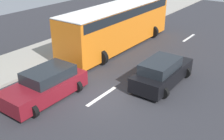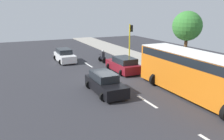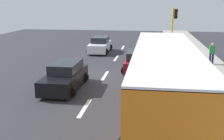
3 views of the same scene
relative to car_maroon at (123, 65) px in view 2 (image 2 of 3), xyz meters
The scene contains 14 objects.
ground_plane 2.93m from the car_maroon, 141.83° to the right, with size 40.00×60.00×0.10m, color #2D2D33.
sidewalk 5.12m from the car_maroon, 20.13° to the right, with size 4.00×60.00×0.15m, color #9E998E.
lane_stripe_north 8.09m from the car_maroon, 106.03° to the right, with size 0.20×2.40×0.01m, color white.
lane_stripe_mid 2.92m from the car_maroon, 141.83° to the right, with size 0.20×2.40×0.01m, color white.
lane_stripe_south 4.85m from the car_maroon, 117.64° to the left, with size 0.20×2.40×0.01m, color white.
lane_stripe_far_south 10.51m from the car_maroon, 102.25° to the left, with size 0.20×2.40×0.01m, color white.
car_maroon is the anchor object (origin of this frame).
car_black 6.32m from the car_maroon, 130.34° to the right, with size 2.18×4.49×1.52m.
car_white 8.26m from the car_maroon, 120.71° to the left, with size 2.18×4.17×1.52m.
city_bus 8.71m from the car_maroon, 80.37° to the right, with size 3.20×11.00×3.16m.
motorcycle 4.80m from the car_maroon, 93.13° to the left, with size 0.60×1.30×1.53m.
pedestrian_by_tree 6.06m from the car_maroon, 22.42° to the left, with size 0.40×0.24×1.69m.
traffic_light_corner 4.78m from the car_maroon, 51.84° to the left, with size 0.49×0.24×4.50m.
street_tree_center 8.47m from the car_maroon, ahead, with size 3.22×3.22×5.97m.
Camera 2 is at (-8.56, -18.67, 6.21)m, focal length 37.80 mm.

